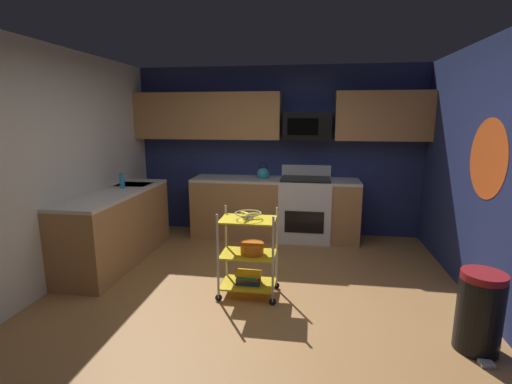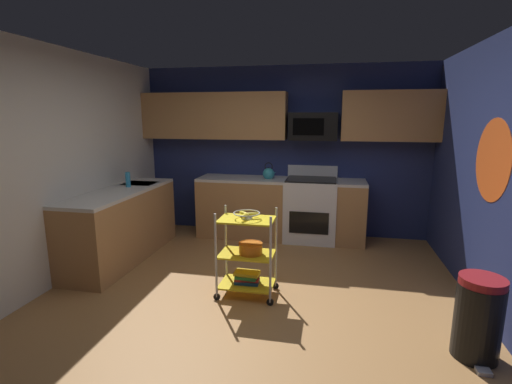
{
  "view_description": "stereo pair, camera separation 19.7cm",
  "coord_description": "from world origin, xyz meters",
  "px_view_note": "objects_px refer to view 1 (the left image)",
  "views": [
    {
      "loc": [
        0.55,
        -3.4,
        1.85
      ],
      "look_at": [
        -0.04,
        0.45,
        1.05
      ],
      "focal_mm": 26.0,
      "sensor_mm": 36.0,
      "label": 1
    },
    {
      "loc": [
        0.75,
        -3.37,
        1.85
      ],
      "look_at": [
        -0.04,
        0.45,
        1.05
      ],
      "focal_mm": 26.0,
      "sensor_mm": 36.0,
      "label": 2
    }
  ],
  "objects_px": {
    "mixing_bowl_large": "(252,248)",
    "trash_can": "(480,312)",
    "rolling_cart": "(248,254)",
    "book_stack": "(248,277)",
    "kettle": "(263,173)",
    "oven_range": "(305,208)",
    "dish_soap_bottle": "(122,181)",
    "fruit_bowl": "(248,214)",
    "microwave": "(307,126)"
  },
  "relations": [
    {
      "from": "oven_range",
      "to": "book_stack",
      "type": "bearing_deg",
      "value": -105.39
    },
    {
      "from": "book_stack",
      "to": "kettle",
      "type": "distance_m",
      "value": 2.1
    },
    {
      "from": "mixing_bowl_large",
      "to": "microwave",
      "type": "bearing_deg",
      "value": 76.42
    },
    {
      "from": "rolling_cart",
      "to": "mixing_bowl_large",
      "type": "distance_m",
      "value": 0.08
    },
    {
      "from": "oven_range",
      "to": "microwave",
      "type": "height_order",
      "value": "microwave"
    },
    {
      "from": "mixing_bowl_large",
      "to": "book_stack",
      "type": "bearing_deg",
      "value": 180.0
    },
    {
      "from": "mixing_bowl_large",
      "to": "dish_soap_bottle",
      "type": "height_order",
      "value": "dish_soap_bottle"
    },
    {
      "from": "rolling_cart",
      "to": "trash_can",
      "type": "relative_size",
      "value": 1.39
    },
    {
      "from": "fruit_bowl",
      "to": "trash_can",
      "type": "height_order",
      "value": "fruit_bowl"
    },
    {
      "from": "oven_range",
      "to": "mixing_bowl_large",
      "type": "bearing_deg",
      "value": -104.3
    },
    {
      "from": "book_stack",
      "to": "dish_soap_bottle",
      "type": "relative_size",
      "value": 1.32
    },
    {
      "from": "trash_can",
      "to": "book_stack",
      "type": "bearing_deg",
      "value": 161.97
    },
    {
      "from": "oven_range",
      "to": "fruit_bowl",
      "type": "bearing_deg",
      "value": -105.39
    },
    {
      "from": "fruit_bowl",
      "to": "dish_soap_bottle",
      "type": "xyz_separation_m",
      "value": [
        -1.83,
        0.89,
        0.14
      ]
    },
    {
      "from": "book_stack",
      "to": "mixing_bowl_large",
      "type": "bearing_deg",
      "value": -0.0
    },
    {
      "from": "dish_soap_bottle",
      "to": "microwave",
      "type": "bearing_deg",
      "value": 26.01
    },
    {
      "from": "rolling_cart",
      "to": "kettle",
      "type": "bearing_deg",
      "value": 93.13
    },
    {
      "from": "rolling_cart",
      "to": "kettle",
      "type": "relative_size",
      "value": 3.47
    },
    {
      "from": "rolling_cart",
      "to": "mixing_bowl_large",
      "type": "relative_size",
      "value": 3.63
    },
    {
      "from": "microwave",
      "to": "mixing_bowl_large",
      "type": "height_order",
      "value": "microwave"
    },
    {
      "from": "oven_range",
      "to": "microwave",
      "type": "bearing_deg",
      "value": 90.26
    },
    {
      "from": "oven_range",
      "to": "mixing_bowl_large",
      "type": "xyz_separation_m",
      "value": [
        -0.5,
        -1.94,
        0.04
      ]
    },
    {
      "from": "microwave",
      "to": "rolling_cart",
      "type": "relative_size",
      "value": 0.77
    },
    {
      "from": "rolling_cart",
      "to": "dish_soap_bottle",
      "type": "distance_m",
      "value": 2.12
    },
    {
      "from": "mixing_bowl_large",
      "to": "kettle",
      "type": "relative_size",
      "value": 0.95
    },
    {
      "from": "trash_can",
      "to": "fruit_bowl",
      "type": "bearing_deg",
      "value": 161.97
    },
    {
      "from": "kettle",
      "to": "microwave",
      "type": "bearing_deg",
      "value": 9.61
    },
    {
      "from": "trash_can",
      "to": "mixing_bowl_large",
      "type": "bearing_deg",
      "value": 161.63
    },
    {
      "from": "book_stack",
      "to": "rolling_cart",
      "type": "bearing_deg",
      "value": -90.0
    },
    {
      "from": "oven_range",
      "to": "mixing_bowl_large",
      "type": "relative_size",
      "value": 4.37
    },
    {
      "from": "oven_range",
      "to": "microwave",
      "type": "distance_m",
      "value": 1.23
    },
    {
      "from": "fruit_bowl",
      "to": "mixing_bowl_large",
      "type": "bearing_deg",
      "value": -0.0
    },
    {
      "from": "fruit_bowl",
      "to": "mixing_bowl_large",
      "type": "xyz_separation_m",
      "value": [
        0.04,
        -0.0,
        -0.36
      ]
    },
    {
      "from": "rolling_cart",
      "to": "book_stack",
      "type": "relative_size",
      "value": 3.46
    },
    {
      "from": "fruit_bowl",
      "to": "trash_can",
      "type": "xyz_separation_m",
      "value": [
        1.97,
        -0.64,
        -0.55
      ]
    },
    {
      "from": "oven_range",
      "to": "rolling_cart",
      "type": "distance_m",
      "value": 2.02
    },
    {
      "from": "mixing_bowl_large",
      "to": "trash_can",
      "type": "distance_m",
      "value": 2.05
    },
    {
      "from": "fruit_bowl",
      "to": "kettle",
      "type": "distance_m",
      "value": 1.95
    },
    {
      "from": "rolling_cart",
      "to": "kettle",
      "type": "xyz_separation_m",
      "value": [
        -0.11,
        1.94,
        0.54
      ]
    },
    {
      "from": "oven_range",
      "to": "book_stack",
      "type": "height_order",
      "value": "oven_range"
    },
    {
      "from": "rolling_cart",
      "to": "book_stack",
      "type": "bearing_deg",
      "value": 90.0
    },
    {
      "from": "kettle",
      "to": "dish_soap_bottle",
      "type": "xyz_separation_m",
      "value": [
        -1.73,
        -1.05,
        0.02
      ]
    },
    {
      "from": "mixing_bowl_large",
      "to": "book_stack",
      "type": "xyz_separation_m",
      "value": [
        -0.04,
        0.0,
        -0.33
      ]
    },
    {
      "from": "book_stack",
      "to": "trash_can",
      "type": "height_order",
      "value": "trash_can"
    },
    {
      "from": "oven_range",
      "to": "dish_soap_bottle",
      "type": "distance_m",
      "value": 2.64
    },
    {
      "from": "rolling_cart",
      "to": "microwave",
      "type": "bearing_deg",
      "value": 75.37
    },
    {
      "from": "oven_range",
      "to": "kettle",
      "type": "height_order",
      "value": "kettle"
    },
    {
      "from": "rolling_cart",
      "to": "kettle",
      "type": "height_order",
      "value": "kettle"
    },
    {
      "from": "rolling_cart",
      "to": "fruit_bowl",
      "type": "distance_m",
      "value": 0.42
    },
    {
      "from": "fruit_bowl",
      "to": "mixing_bowl_large",
      "type": "height_order",
      "value": "fruit_bowl"
    }
  ]
}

